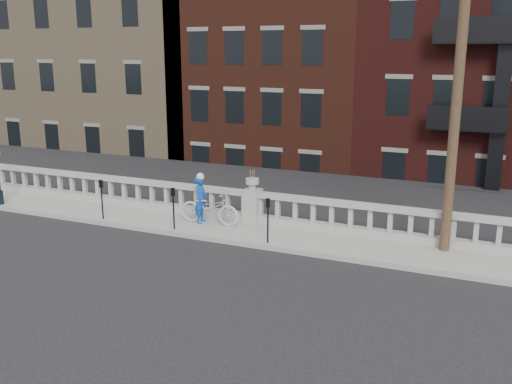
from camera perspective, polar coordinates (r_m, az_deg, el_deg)
ground at (r=15.87m, az=-6.25°, el=-7.26°), size 120.00×120.00×0.00m
sidewalk at (r=18.34m, az=-1.58°, el=-3.95°), size 32.00×2.20×0.15m
balustrade at (r=19.00m, az=-0.37°, el=-1.52°), size 28.00×0.34×1.03m
planter_pedestal at (r=18.95m, az=-0.37°, el=-0.97°), size 0.55×0.55×1.76m
lower_level at (r=36.59m, az=12.92°, el=8.84°), size 80.00×44.00×20.80m
utility_pole at (r=16.41m, az=19.66°, el=11.49°), size 1.60×0.28×10.00m
parking_meter_c at (r=19.86m, az=-15.18°, el=-0.27°), size 0.10×0.09×1.36m
parking_meter_d at (r=18.26m, az=-8.26°, el=-1.16°), size 0.10×0.09×1.36m
parking_meter_e at (r=16.82m, az=1.20°, el=-2.35°), size 0.10×0.09×1.36m
bicycle at (r=18.79m, az=-4.68°, el=-1.58°), size 2.10×0.80×1.09m
cyclist at (r=18.89m, az=-5.54°, el=-0.75°), size 0.47×0.63×1.58m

